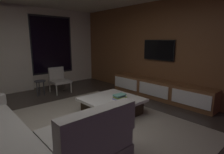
# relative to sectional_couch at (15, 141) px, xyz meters

# --- Properties ---
(floor) EXTENTS (9.20, 9.20, 0.00)m
(floor) POSITION_rel_sectional_couch_xyz_m (1.00, 0.18, -0.29)
(floor) COLOR #332B26
(back_wall_with_window) EXTENTS (6.60, 0.30, 2.70)m
(back_wall_with_window) POSITION_rel_sectional_couch_xyz_m (0.94, 3.79, 1.05)
(back_wall_with_window) COLOR beige
(back_wall_with_window) RESTS_ON floor
(media_wall) EXTENTS (0.12, 7.80, 2.70)m
(media_wall) POSITION_rel_sectional_couch_xyz_m (4.06, 0.18, 1.06)
(media_wall) COLOR brown
(media_wall) RESTS_ON floor
(area_rug) EXTENTS (3.20, 3.80, 0.01)m
(area_rug) POSITION_rel_sectional_couch_xyz_m (1.35, 0.08, -0.28)
(area_rug) COLOR gray
(area_rug) RESTS_ON floor
(sectional_couch) EXTENTS (1.98, 2.50, 0.82)m
(sectional_couch) POSITION_rel_sectional_couch_xyz_m (0.00, 0.00, 0.00)
(sectional_couch) COLOR gray
(sectional_couch) RESTS_ON floor
(coffee_table) EXTENTS (1.16, 1.16, 0.36)m
(coffee_table) POSITION_rel_sectional_couch_xyz_m (2.06, 0.32, -0.10)
(coffee_table) COLOR #2F2114
(coffee_table) RESTS_ON floor
(book_stack_on_coffee_table) EXTENTS (0.28, 0.21, 0.11)m
(book_stack_on_coffee_table) POSITION_rel_sectional_couch_xyz_m (2.16, 0.18, 0.12)
(book_stack_on_coffee_table) COLOR #8075B1
(book_stack_on_coffee_table) RESTS_ON coffee_table
(accent_chair_near_window) EXTENTS (0.55, 0.57, 0.78)m
(accent_chair_near_window) POSITION_rel_sectional_couch_xyz_m (1.99, 2.75, 0.14)
(accent_chair_near_window) COLOR #B2ADA0
(accent_chair_near_window) RESTS_ON floor
(side_stool) EXTENTS (0.32, 0.32, 0.46)m
(side_stool) POSITION_rel_sectional_couch_xyz_m (1.40, 2.74, 0.08)
(side_stool) COLOR #333338
(side_stool) RESTS_ON floor
(media_console) EXTENTS (0.46, 3.10, 0.52)m
(media_console) POSITION_rel_sectional_couch_xyz_m (3.77, 0.23, -0.04)
(media_console) COLOR brown
(media_console) RESTS_ON floor
(mounted_tv) EXTENTS (0.05, 0.98, 0.57)m
(mounted_tv) POSITION_rel_sectional_couch_xyz_m (3.95, 0.43, 1.06)
(mounted_tv) COLOR black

